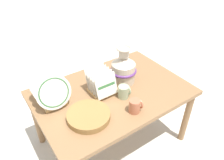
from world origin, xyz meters
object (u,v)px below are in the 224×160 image
(dish_rack_square_plates, at_px, (101,85))
(mug_terracotta_glaze, at_px, (136,105))
(mug_sage_glaze, at_px, (124,92))
(dish_rack_round_plates, at_px, (51,92))
(ceramic_vase, at_px, (123,68))
(wicker_charger_stack, at_px, (89,116))

(dish_rack_square_plates, distance_m, mug_terracotta_glaze, 0.33)
(mug_sage_glaze, bearing_deg, dish_rack_round_plates, 154.19)
(ceramic_vase, xyz_separation_m, wicker_charger_stack, (-0.46, -0.22, -0.11))
(ceramic_vase, bearing_deg, mug_terracotta_glaze, -113.22)
(mug_sage_glaze, bearing_deg, dish_rack_square_plates, 127.04)
(ceramic_vase, relative_size, wicker_charger_stack, 1.07)
(dish_rack_square_plates, bearing_deg, mug_terracotta_glaze, -75.00)
(dish_rack_round_plates, height_order, wicker_charger_stack, dish_rack_round_plates)
(dish_rack_round_plates, distance_m, mug_terracotta_glaze, 0.61)
(mug_terracotta_glaze, bearing_deg, ceramic_vase, 66.78)
(ceramic_vase, bearing_deg, dish_rack_round_plates, 174.30)
(wicker_charger_stack, bearing_deg, dish_rack_round_plates, 117.18)
(wicker_charger_stack, relative_size, mug_terracotta_glaze, 2.95)
(dish_rack_round_plates, bearing_deg, mug_terracotta_glaze, -41.64)
(wicker_charger_stack, xyz_separation_m, mug_terracotta_glaze, (0.31, -0.13, 0.03))
(dish_rack_square_plates, xyz_separation_m, mug_terracotta_glaze, (0.09, -0.32, -0.02))
(ceramic_vase, height_order, wicker_charger_stack, ceramic_vase)
(wicker_charger_stack, relative_size, mug_sage_glaze, 2.95)
(wicker_charger_stack, height_order, mug_sage_glaze, mug_sage_glaze)
(ceramic_vase, xyz_separation_m, dish_rack_square_plates, (-0.23, -0.02, -0.06))
(ceramic_vase, bearing_deg, dish_rack_square_plates, -174.21)
(ceramic_vase, height_order, mug_terracotta_glaze, ceramic_vase)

